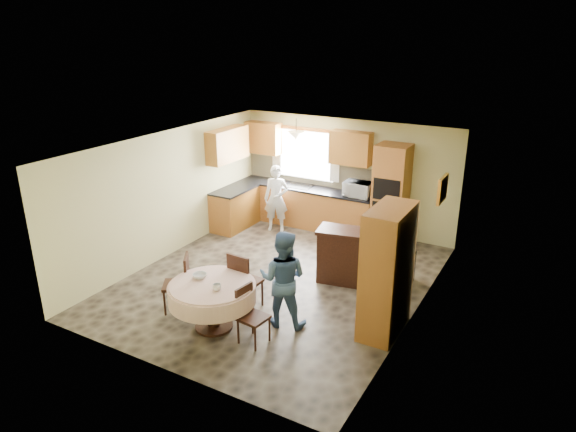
# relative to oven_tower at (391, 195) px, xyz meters

# --- Properties ---
(floor) EXTENTS (5.00, 6.00, 0.01)m
(floor) POSITION_rel_oven_tower_xyz_m (-1.15, -2.69, -1.06)
(floor) COLOR brown
(floor) RESTS_ON ground
(ceiling) EXTENTS (5.00, 6.00, 0.01)m
(ceiling) POSITION_rel_oven_tower_xyz_m (-1.15, -2.69, 1.44)
(ceiling) COLOR white
(ceiling) RESTS_ON wall_back
(wall_back) EXTENTS (5.00, 0.02, 2.50)m
(wall_back) POSITION_rel_oven_tower_xyz_m (-1.15, 0.31, 0.19)
(wall_back) COLOR tan
(wall_back) RESTS_ON floor
(wall_front) EXTENTS (5.00, 0.02, 2.50)m
(wall_front) POSITION_rel_oven_tower_xyz_m (-1.15, -5.69, 0.19)
(wall_front) COLOR tan
(wall_front) RESTS_ON floor
(wall_left) EXTENTS (0.02, 6.00, 2.50)m
(wall_left) POSITION_rel_oven_tower_xyz_m (-3.65, -2.69, 0.19)
(wall_left) COLOR tan
(wall_left) RESTS_ON floor
(wall_right) EXTENTS (0.02, 6.00, 2.50)m
(wall_right) POSITION_rel_oven_tower_xyz_m (1.35, -2.69, 0.19)
(wall_right) COLOR tan
(wall_right) RESTS_ON floor
(window) EXTENTS (1.40, 0.03, 1.10)m
(window) POSITION_rel_oven_tower_xyz_m (-2.15, 0.29, 0.54)
(window) COLOR white
(window) RESTS_ON wall_back
(curtain_left) EXTENTS (0.22, 0.02, 1.15)m
(curtain_left) POSITION_rel_oven_tower_xyz_m (-2.90, 0.24, 0.59)
(curtain_left) COLOR white
(curtain_left) RESTS_ON wall_back
(curtain_right) EXTENTS (0.22, 0.02, 1.15)m
(curtain_right) POSITION_rel_oven_tower_xyz_m (-1.40, 0.24, 0.59)
(curtain_right) COLOR white
(curtain_right) RESTS_ON wall_back
(base_cab_back) EXTENTS (3.30, 0.60, 0.88)m
(base_cab_back) POSITION_rel_oven_tower_xyz_m (-2.00, 0.01, -0.62)
(base_cab_back) COLOR orange
(base_cab_back) RESTS_ON floor
(counter_back) EXTENTS (3.30, 0.64, 0.04)m
(counter_back) POSITION_rel_oven_tower_xyz_m (-2.00, 0.01, -0.16)
(counter_back) COLOR black
(counter_back) RESTS_ON base_cab_back
(base_cab_left) EXTENTS (0.60, 1.20, 0.88)m
(base_cab_left) POSITION_rel_oven_tower_xyz_m (-3.35, -0.89, -0.62)
(base_cab_left) COLOR orange
(base_cab_left) RESTS_ON floor
(counter_left) EXTENTS (0.64, 1.20, 0.04)m
(counter_left) POSITION_rel_oven_tower_xyz_m (-3.35, -0.89, -0.16)
(counter_left) COLOR black
(counter_left) RESTS_ON base_cab_left
(backsplash) EXTENTS (3.30, 0.02, 0.55)m
(backsplash) POSITION_rel_oven_tower_xyz_m (-2.00, 0.30, 0.12)
(backsplash) COLOR tan
(backsplash) RESTS_ON wall_back
(wall_cab_left) EXTENTS (0.85, 0.33, 0.72)m
(wall_cab_left) POSITION_rel_oven_tower_xyz_m (-3.20, 0.15, 0.85)
(wall_cab_left) COLOR #CA8532
(wall_cab_left) RESTS_ON wall_back
(wall_cab_right) EXTENTS (0.90, 0.33, 0.72)m
(wall_cab_right) POSITION_rel_oven_tower_xyz_m (-1.00, 0.15, 0.85)
(wall_cab_right) COLOR #CA8532
(wall_cab_right) RESTS_ON wall_back
(wall_cab_side) EXTENTS (0.33, 1.20, 0.72)m
(wall_cab_side) POSITION_rel_oven_tower_xyz_m (-3.48, -0.89, 0.85)
(wall_cab_side) COLOR #CA8532
(wall_cab_side) RESTS_ON wall_left
(oven_tower) EXTENTS (0.66, 0.62, 2.12)m
(oven_tower) POSITION_rel_oven_tower_xyz_m (0.00, 0.00, 0.00)
(oven_tower) COLOR orange
(oven_tower) RESTS_ON floor
(oven_upper) EXTENTS (0.56, 0.01, 0.45)m
(oven_upper) POSITION_rel_oven_tower_xyz_m (0.00, -0.31, 0.19)
(oven_upper) COLOR black
(oven_upper) RESTS_ON oven_tower
(oven_lower) EXTENTS (0.56, 0.01, 0.45)m
(oven_lower) POSITION_rel_oven_tower_xyz_m (0.00, -0.31, -0.31)
(oven_lower) COLOR black
(oven_lower) RESTS_ON oven_tower
(pendant) EXTENTS (0.36, 0.36, 0.18)m
(pendant) POSITION_rel_oven_tower_xyz_m (-2.15, -0.19, 1.06)
(pendant) COLOR beige
(pendant) RESTS_ON ceiling
(sideboard) EXTENTS (1.39, 0.77, 0.94)m
(sideboard) POSITION_rel_oven_tower_xyz_m (0.07, -2.10, -0.59)
(sideboard) COLOR #38190F
(sideboard) RESTS_ON floor
(space_heater) EXTENTS (0.43, 0.32, 0.56)m
(space_heater) POSITION_rel_oven_tower_xyz_m (0.83, -1.62, -0.78)
(space_heater) COLOR black
(space_heater) RESTS_ON floor
(cupboard) EXTENTS (0.52, 1.03, 1.97)m
(cupboard) POSITION_rel_oven_tower_xyz_m (1.07, -3.31, -0.07)
(cupboard) COLOR orange
(cupboard) RESTS_ON floor
(dining_table) EXTENTS (1.32, 1.32, 0.75)m
(dining_table) POSITION_rel_oven_tower_xyz_m (-1.22, -4.53, -0.48)
(dining_table) COLOR #38190F
(dining_table) RESTS_ON floor
(chair_left) EXTENTS (0.57, 0.57, 0.95)m
(chair_left) POSITION_rel_oven_tower_xyz_m (-2.00, -4.34, -0.53)
(chair_left) COLOR #38190F
(chair_left) RESTS_ON floor
(chair_back) EXTENTS (0.45, 0.45, 1.00)m
(chair_back) POSITION_rel_oven_tower_xyz_m (-1.12, -3.86, -0.51)
(chair_back) COLOR #38190F
(chair_back) RESTS_ON floor
(chair_right) EXTENTS (0.42, 0.42, 0.87)m
(chair_right) POSITION_rel_oven_tower_xyz_m (-0.54, -4.55, -0.58)
(chair_right) COLOR #38190F
(chair_right) RESTS_ON floor
(framed_picture) EXTENTS (0.06, 0.55, 0.45)m
(framed_picture) POSITION_rel_oven_tower_xyz_m (1.32, -1.33, 0.68)
(framed_picture) COLOR gold
(framed_picture) RESTS_ON wall_right
(microwave) EXTENTS (0.59, 0.40, 0.32)m
(microwave) POSITION_rel_oven_tower_xyz_m (-0.72, -0.04, 0.02)
(microwave) COLOR silver
(microwave) RESTS_ON counter_back
(person_sink) EXTENTS (0.64, 0.53, 1.50)m
(person_sink) POSITION_rel_oven_tower_xyz_m (-2.43, -0.58, -0.31)
(person_sink) COLOR silver
(person_sink) RESTS_ON floor
(person_dining) EXTENTS (0.87, 0.76, 1.54)m
(person_dining) POSITION_rel_oven_tower_xyz_m (-0.35, -3.91, -0.29)
(person_dining) COLOR #3C5984
(person_dining) RESTS_ON floor
(bowl_sideboard) EXTENTS (0.29, 0.29, 0.06)m
(bowl_sideboard) POSITION_rel_oven_tower_xyz_m (-0.23, -2.10, -0.10)
(bowl_sideboard) COLOR #B2B2B2
(bowl_sideboard) RESTS_ON sideboard
(bottle_sideboard) EXTENTS (0.14, 0.14, 0.31)m
(bottle_sideboard) POSITION_rel_oven_tower_xyz_m (0.42, -2.10, 0.03)
(bottle_sideboard) COLOR silver
(bottle_sideboard) RESTS_ON sideboard
(cup_table) EXTENTS (0.15, 0.15, 0.10)m
(cup_table) POSITION_rel_oven_tower_xyz_m (-1.03, -4.66, -0.26)
(cup_table) COLOR #B2B2B2
(cup_table) RESTS_ON dining_table
(bowl_table) EXTENTS (0.27, 0.27, 0.07)m
(bowl_table) POSITION_rel_oven_tower_xyz_m (-1.49, -4.47, -0.28)
(bowl_table) COLOR #B2B2B2
(bowl_table) RESTS_ON dining_table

